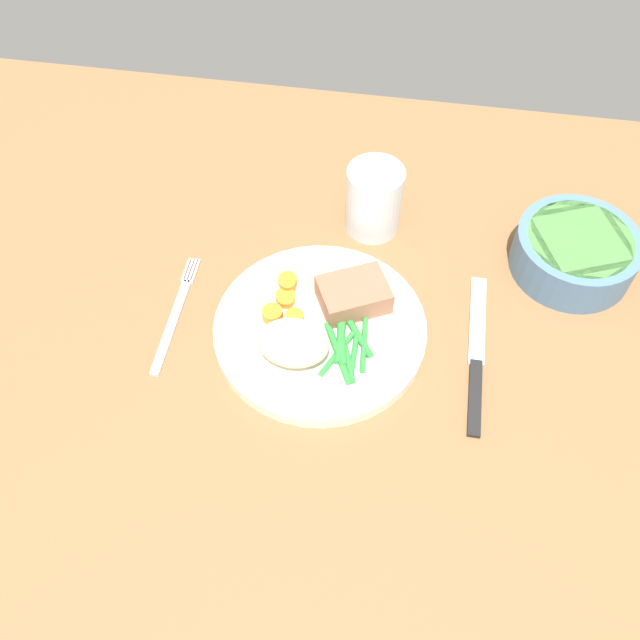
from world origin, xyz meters
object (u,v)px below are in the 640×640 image
object	(u,v)px
dinner_plate	(320,330)
water_glass	(374,203)
salad_bowl	(575,251)
meat_portion	(354,295)
fork	(175,315)
knife	(476,356)

from	to	relation	value
dinner_plate	water_glass	world-z (taller)	water_glass
dinner_plate	salad_bowl	distance (cm)	31.08
meat_portion	water_glass	size ratio (longest dim) A/B	0.85
fork	meat_portion	bearing A→B (deg)	12.23
fork	water_glass	xyz separation A→B (cm)	(20.16, 17.58, 3.47)
dinner_plate	knife	xyz separation A→B (cm)	(17.10, -0.29, -0.60)
fork	knife	bearing A→B (deg)	0.87
salad_bowl	water_glass	bearing A→B (deg)	172.59
fork	water_glass	world-z (taller)	water_glass
salad_bowl	fork	bearing A→B (deg)	-161.79
dinner_plate	knife	bearing A→B (deg)	-0.96
dinner_plate	meat_portion	bearing A→B (deg)	49.40
meat_portion	water_glass	world-z (taller)	water_glass
knife	salad_bowl	bearing A→B (deg)	54.05
water_glass	meat_portion	bearing A→B (deg)	-92.47
dinner_plate	salad_bowl	bearing A→B (deg)	27.29
knife	meat_portion	bearing A→B (deg)	164.07
meat_portion	water_glass	xyz separation A→B (cm)	(0.59, 13.66, 0.62)
knife	salad_bowl	size ratio (longest dim) A/B	1.46
dinner_plate	knife	world-z (taller)	dinner_plate
dinner_plate	salad_bowl	xyz separation A→B (cm)	(27.55, 14.22, 2.06)
meat_portion	knife	xyz separation A→B (cm)	(13.97, -3.94, -2.85)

